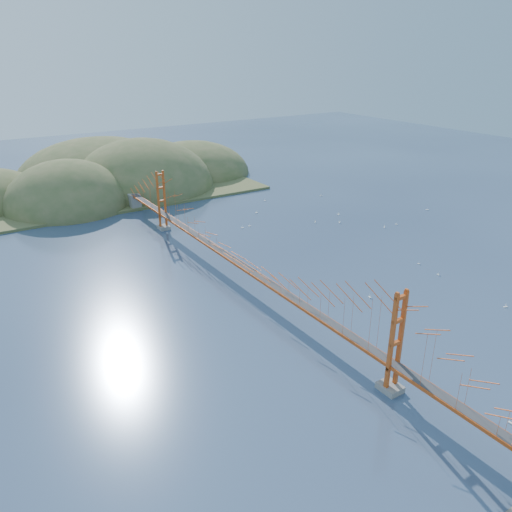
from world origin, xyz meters
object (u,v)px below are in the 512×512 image
bridge (241,241)px  sailboat_1 (419,263)px  sailboat_2 (506,306)px  sailboat_0 (370,297)px

bridge → sailboat_1: bearing=-18.0°
bridge → sailboat_2: bridge is taller
bridge → sailboat_1: 31.12m
sailboat_0 → sailboat_2: bearing=-41.9°
sailboat_2 → sailboat_0: 18.47m
sailboat_0 → bridge: bearing=134.2°
sailboat_1 → sailboat_0: 16.11m
bridge → sailboat_0: size_ratio=139.37×
sailboat_1 → sailboat_0: bearing=-164.4°
sailboat_2 → bridge: bearing=136.1°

